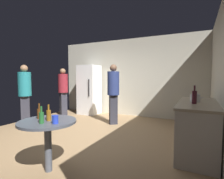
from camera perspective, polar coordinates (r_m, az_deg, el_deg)
ground_plane at (r=4.13m, az=-9.03°, el=-15.82°), size 5.20×5.20×0.10m
wall_back at (r=6.22m, az=5.11°, el=3.97°), size 5.32×0.06×2.70m
wall_side_right at (r=3.17m, az=33.06°, el=3.45°), size 0.06×5.20×2.70m
refrigerator at (r=6.48m, az=-7.49°, el=-0.04°), size 0.70×0.68×1.80m
kitchen_counter at (r=3.57m, az=26.27°, el=-10.92°), size 0.64×1.71×0.90m
kettle at (r=3.50m, az=25.75°, el=-2.54°), size 0.24×0.17×0.18m
wine_bottle_on_counter at (r=3.24m, az=25.50°, el=-2.18°), size 0.08×0.08×0.31m
foreground_table at (r=2.67m, az=-20.44°, el=-11.77°), size 0.80×0.80×0.73m
beer_bottle_amber at (r=2.62m, az=-20.14°, el=-7.84°), size 0.06×0.06×0.23m
beer_bottle_brown at (r=2.79m, az=-22.84°, el=-7.19°), size 0.06×0.06×0.23m
beer_bottle_green at (r=2.49m, az=-22.23°, el=-8.45°), size 0.06×0.06×0.23m
plastic_cup_blue at (r=2.43m, az=-18.19°, el=-9.35°), size 0.08×0.08×0.11m
person_in_navy_shirt at (r=4.96m, az=0.44°, el=0.06°), size 0.48×0.48×1.72m
person_in_teal_shirt at (r=5.39m, az=-26.79°, el=-0.23°), size 0.48×0.48×1.69m
person_in_maroon_shirt at (r=6.35m, az=-15.82°, el=0.45°), size 0.44×0.44×1.67m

